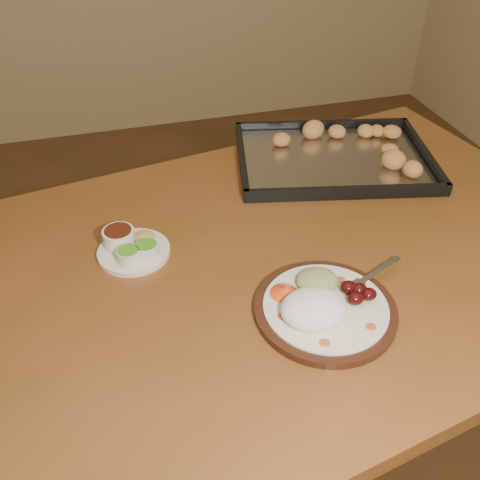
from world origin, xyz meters
name	(u,v)px	position (x,y,z in m)	size (l,w,h in m)	color
ground	(160,419)	(0.00, 0.00, 0.00)	(4.00, 4.00, 0.00)	brown
dining_table	(251,297)	(0.22, -0.21, 0.65)	(1.63, 1.15, 0.75)	brown
dinner_plate	(322,305)	(0.30, -0.37, 0.77)	(0.31, 0.25, 0.06)	black
condiment_saucer	(131,247)	(0.00, -0.12, 0.77)	(0.14, 0.14, 0.05)	silver
baking_tray	(333,157)	(0.53, 0.11, 0.76)	(0.54, 0.45, 0.05)	black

